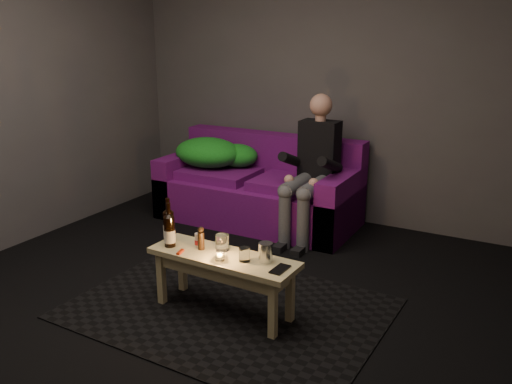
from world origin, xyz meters
TOP-DOWN VIEW (x-y plane):
  - floor at (0.00, 0.00)m, footprint 4.50×4.50m
  - room at (0.00, 0.47)m, footprint 4.50×4.50m
  - rug at (0.21, 0.15)m, footprint 2.05×1.51m
  - sofa at (-0.45, 1.82)m, footprint 1.89×0.85m
  - green_blanket at (-0.97, 1.81)m, footprint 0.83×0.57m
  - person at (0.15, 1.66)m, footprint 0.34×0.78m
  - coffee_table at (0.21, 0.10)m, footprint 1.01×0.35m
  - beer_bottle_a at (-0.25, 0.13)m, footprint 0.08×0.08m
  - beer_bottle_b at (-0.18, 0.06)m, footprint 0.08×0.08m
  - salt_shaker at (-0.02, 0.14)m, footprint 0.05×0.05m
  - pepper_mill at (0.03, 0.11)m, footprint 0.05×0.05m
  - tumbler_back at (0.16, 0.17)m, footprint 0.10×0.10m
  - tealight at (0.23, 0.02)m, footprint 0.06×0.06m
  - tumbler_front at (0.37, 0.09)m, footprint 0.07×0.07m
  - steel_cup at (0.49, 0.15)m, footprint 0.11×0.11m
  - smartphone at (0.62, 0.08)m, footprint 0.08×0.16m
  - red_lighter at (-0.06, -0.00)m, footprint 0.04×0.08m

SIDE VIEW (x-z plane):
  - floor at x=0.00m, z-range 0.00..0.00m
  - rug at x=0.21m, z-range 0.00..0.01m
  - sofa at x=-0.45m, z-range -0.11..0.70m
  - coffee_table at x=0.21m, z-range 0.13..0.54m
  - smartphone at x=0.62m, z-range 0.41..0.42m
  - red_lighter at x=-0.06m, z-range 0.41..0.42m
  - tealight at x=0.23m, z-range 0.41..0.46m
  - tumbler_front at x=0.37m, z-range 0.41..0.50m
  - salt_shaker at x=-0.02m, z-range 0.41..0.50m
  - tumbler_back at x=0.16m, z-range 0.41..0.52m
  - pepper_mill at x=0.03m, z-range 0.41..0.53m
  - steel_cup at x=0.49m, z-range 0.41..0.53m
  - beer_bottle_b at x=-0.18m, z-range 0.37..0.67m
  - beer_bottle_a at x=-0.25m, z-range 0.37..0.67m
  - green_blanket at x=-0.97m, z-range 0.47..0.75m
  - person at x=0.15m, z-range 0.02..1.28m
  - room at x=0.00m, z-range -0.61..3.89m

